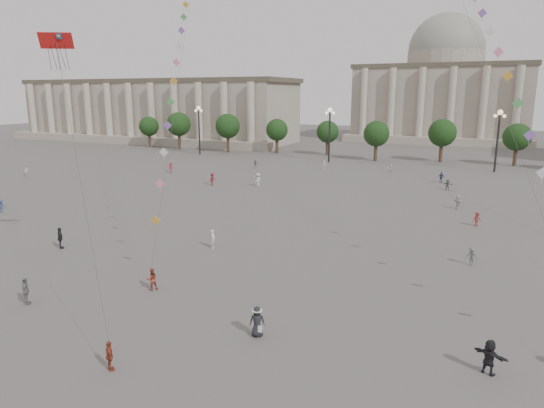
% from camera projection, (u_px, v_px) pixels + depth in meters
% --- Properties ---
extents(ground, '(360.00, 360.00, 0.00)m').
position_uv_depth(ground, '(207.00, 331.00, 27.86)').
color(ground, '#555250').
rests_on(ground, ground).
extents(hall_west, '(84.00, 26.22, 17.20)m').
position_uv_depth(hall_west, '(155.00, 111.00, 139.42)').
color(hall_west, gray).
rests_on(hall_west, ground).
extents(hall_central, '(48.30, 34.30, 35.50)m').
position_uv_depth(hall_central, '(443.00, 90.00, 139.55)').
color(hall_central, gray).
rests_on(hall_central, ground).
extents(tree_row, '(137.12, 5.12, 8.00)m').
position_uv_depth(tree_row, '(414.00, 134.00, 95.99)').
color(tree_row, '#3A2B1D').
rests_on(tree_row, ground).
extents(lamp_post_far_west, '(2.00, 0.90, 10.65)m').
position_uv_depth(lamp_post_far_west, '(199.00, 121.00, 106.43)').
color(lamp_post_far_west, '#262628').
rests_on(lamp_post_far_west, ground).
extents(lamp_post_mid_west, '(2.00, 0.90, 10.65)m').
position_uv_depth(lamp_post_mid_west, '(330.00, 125.00, 94.44)').
color(lamp_post_mid_west, '#262628').
rests_on(lamp_post_mid_west, ground).
extents(lamp_post_mid_east, '(2.00, 0.90, 10.65)m').
position_uv_depth(lamp_post_mid_east, '(499.00, 129.00, 82.45)').
color(lamp_post_mid_east, '#262628').
rests_on(lamp_post_mid_east, ground).
extents(person_crowd_0, '(1.05, 0.72, 1.66)m').
position_uv_depth(person_crowd_0, '(441.00, 177.00, 73.81)').
color(person_crowd_0, navy).
rests_on(person_crowd_0, ground).
extents(person_crowd_1, '(1.14, 1.06, 1.89)m').
position_uv_depth(person_crowd_1, '(27.00, 170.00, 80.13)').
color(person_crowd_1, silver).
rests_on(person_crowd_1, ground).
extents(person_crowd_2, '(1.14, 1.34, 1.80)m').
position_uv_depth(person_crowd_2, '(171.00, 168.00, 83.19)').
color(person_crowd_2, '#9B2A3E').
rests_on(person_crowd_2, ground).
extents(person_crowd_3, '(1.73, 1.14, 1.79)m').
position_uv_depth(person_crowd_3, '(489.00, 357.00, 23.47)').
color(person_crowd_3, black).
rests_on(person_crowd_3, ground).
extents(person_crowd_4, '(1.28, 1.33, 1.51)m').
position_uv_depth(person_crowd_4, '(391.00, 168.00, 83.35)').
color(person_crowd_4, silver).
rests_on(person_crowd_4, ground).
extents(person_crowd_5, '(0.81, 1.12, 1.56)m').
position_uv_depth(person_crowd_5, '(1.00, 206.00, 55.23)').
color(person_crowd_5, navy).
rests_on(person_crowd_5, ground).
extents(person_crowd_6, '(1.07, 0.77, 1.49)m').
position_uv_depth(person_crowd_6, '(472.00, 256.00, 38.40)').
color(person_crowd_6, '#59595E').
rests_on(person_crowd_6, ground).
extents(person_crowd_7, '(1.44, 1.38, 1.63)m').
position_uv_depth(person_crowd_7, '(458.00, 202.00, 57.14)').
color(person_crowd_7, silver).
rests_on(person_crowd_7, ground).
extents(person_crowd_8, '(1.10, 1.00, 1.49)m').
position_uv_depth(person_crowd_8, '(477.00, 219.00, 49.74)').
color(person_crowd_8, maroon).
rests_on(person_crowd_8, ground).
extents(person_crowd_10, '(0.50, 0.66, 1.64)m').
position_uv_depth(person_crowd_10, '(324.00, 165.00, 86.72)').
color(person_crowd_10, silver).
rests_on(person_crowd_10, ground).
extents(person_crowd_12, '(1.52, 0.79, 1.56)m').
position_uv_depth(person_crowd_12, '(448.00, 185.00, 68.19)').
color(person_crowd_12, slate).
rests_on(person_crowd_12, ground).
extents(person_crowd_13, '(0.58, 0.71, 1.67)m').
position_uv_depth(person_crowd_13, '(213.00, 239.00, 42.70)').
color(person_crowd_13, silver).
rests_on(person_crowd_13, ground).
extents(person_crowd_16, '(1.00, 0.71, 1.58)m').
position_uv_depth(person_crowd_16, '(255.00, 164.00, 88.30)').
color(person_crowd_16, slate).
rests_on(person_crowd_16, ground).
extents(person_crowd_17, '(0.83, 1.28, 1.88)m').
position_uv_depth(person_crowd_17, '(212.00, 179.00, 71.79)').
color(person_crowd_17, maroon).
rests_on(person_crowd_17, ground).
extents(person_crowd_19, '(0.92, 1.34, 1.92)m').
position_uv_depth(person_crowd_19, '(258.00, 180.00, 71.06)').
color(person_crowd_19, silver).
rests_on(person_crowd_19, ground).
extents(tourist_0, '(0.97, 0.84, 1.57)m').
position_uv_depth(tourist_0, '(110.00, 356.00, 23.78)').
color(tourist_0, brown).
rests_on(tourist_0, ground).
extents(tourist_1, '(1.14, 1.10, 1.91)m').
position_uv_depth(tourist_1, '(60.00, 238.00, 42.51)').
color(tourist_1, '#222228').
rests_on(tourist_1, ground).
extents(tourist_3, '(1.00, 1.12, 1.82)m').
position_uv_depth(tourist_3, '(26.00, 291.00, 31.25)').
color(tourist_3, slate).
rests_on(tourist_3, ground).
extents(kite_flyer_0, '(0.96, 0.97, 1.58)m').
position_uv_depth(kite_flyer_0, '(152.00, 279.00, 33.59)').
color(kite_flyer_0, brown).
rests_on(kite_flyer_0, ground).
extents(hat_person, '(1.02, 0.88, 1.77)m').
position_uv_depth(hat_person, '(257.00, 321.00, 27.11)').
color(hat_person, black).
rests_on(hat_person, ground).
extents(dragon_kite, '(6.65, 5.19, 20.80)m').
position_uv_depth(dragon_kite, '(58.00, 54.00, 32.52)').
color(dragon_kite, '#B11412').
rests_on(dragon_kite, ground).
extents(kite_train_west, '(24.86, 46.78, 67.46)m').
position_uv_depth(kite_train_west, '(187.00, 5.00, 56.36)').
color(kite_train_west, '#3F3F3F').
rests_on(kite_train_west, ground).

